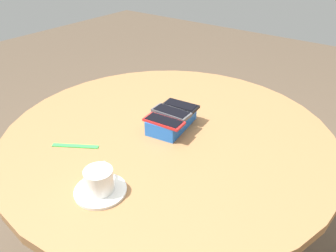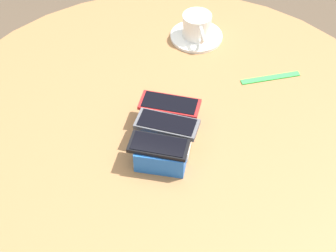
{
  "view_description": "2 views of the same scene",
  "coord_description": "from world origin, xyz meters",
  "px_view_note": "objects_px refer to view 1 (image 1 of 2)",
  "views": [
    {
      "loc": [
        0.77,
        0.58,
        1.35
      ],
      "look_at": [
        0.0,
        0.0,
        0.77
      ],
      "focal_mm": 35.0,
      "sensor_mm": 36.0,
      "label": 1
    },
    {
      "loc": [
        -0.82,
        -0.28,
        1.68
      ],
      "look_at": [
        0.0,
        0.0,
        0.77
      ],
      "focal_mm": 60.0,
      "sensor_mm": 36.0,
      "label": 2
    }
  ],
  "objects_px": {
    "phone_box": "(172,120)",
    "phone_red": "(164,121)",
    "phone_black": "(181,106)",
    "round_table": "(168,157)",
    "saucer": "(101,191)",
    "lanyard_strap": "(75,146)",
    "coffee_cup": "(99,179)",
    "phone_gray": "(171,112)"
  },
  "relations": [
    {
      "from": "saucer",
      "to": "phone_box",
      "type": "bearing_deg",
      "value": -172.97
    },
    {
      "from": "phone_box",
      "to": "phone_black",
      "type": "xyz_separation_m",
      "value": [
        -0.06,
        -0.0,
        0.03
      ]
    },
    {
      "from": "phone_gray",
      "to": "phone_red",
      "type": "bearing_deg",
      "value": 13.49
    },
    {
      "from": "phone_gray",
      "to": "saucer",
      "type": "distance_m",
      "value": 0.39
    },
    {
      "from": "phone_black",
      "to": "round_table",
      "type": "bearing_deg",
      "value": 6.83
    },
    {
      "from": "round_table",
      "to": "phone_red",
      "type": "distance_m",
      "value": 0.17
    },
    {
      "from": "round_table",
      "to": "phone_red",
      "type": "relative_size",
      "value": 8.09
    },
    {
      "from": "phone_red",
      "to": "saucer",
      "type": "bearing_deg",
      "value": 5.89
    },
    {
      "from": "phone_box",
      "to": "lanyard_strap",
      "type": "distance_m",
      "value": 0.34
    },
    {
      "from": "phone_box",
      "to": "phone_gray",
      "type": "height_order",
      "value": "phone_gray"
    },
    {
      "from": "saucer",
      "to": "phone_black",
      "type": "bearing_deg",
      "value": -173.44
    },
    {
      "from": "round_table",
      "to": "coffee_cup",
      "type": "relative_size",
      "value": 11.52
    },
    {
      "from": "phone_red",
      "to": "saucer",
      "type": "height_order",
      "value": "phone_red"
    },
    {
      "from": "phone_black",
      "to": "saucer",
      "type": "bearing_deg",
      "value": 6.56
    },
    {
      "from": "round_table",
      "to": "lanyard_strap",
      "type": "bearing_deg",
      "value": -35.62
    },
    {
      "from": "phone_gray",
      "to": "lanyard_strap",
      "type": "bearing_deg",
      "value": -31.55
    },
    {
      "from": "phone_box",
      "to": "phone_red",
      "type": "bearing_deg",
      "value": 12.72
    },
    {
      "from": "round_table",
      "to": "coffee_cup",
      "type": "height_order",
      "value": "coffee_cup"
    },
    {
      "from": "round_table",
      "to": "lanyard_strap",
      "type": "distance_m",
      "value": 0.33
    },
    {
      "from": "phone_black",
      "to": "lanyard_strap",
      "type": "height_order",
      "value": "phone_black"
    },
    {
      "from": "phone_black",
      "to": "coffee_cup",
      "type": "height_order",
      "value": "coffee_cup"
    },
    {
      "from": "phone_box",
      "to": "phone_red",
      "type": "height_order",
      "value": "phone_red"
    },
    {
      "from": "phone_black",
      "to": "saucer",
      "type": "relative_size",
      "value": 0.93
    },
    {
      "from": "phone_red",
      "to": "coffee_cup",
      "type": "xyz_separation_m",
      "value": [
        0.32,
        0.03,
        -0.02
      ]
    },
    {
      "from": "round_table",
      "to": "phone_box",
      "type": "height_order",
      "value": "phone_box"
    },
    {
      "from": "phone_gray",
      "to": "lanyard_strap",
      "type": "height_order",
      "value": "phone_gray"
    },
    {
      "from": "phone_gray",
      "to": "coffee_cup",
      "type": "height_order",
      "value": "coffee_cup"
    },
    {
      "from": "phone_box",
      "to": "phone_black",
      "type": "height_order",
      "value": "phone_black"
    },
    {
      "from": "phone_gray",
      "to": "phone_red",
      "type": "height_order",
      "value": "phone_gray"
    },
    {
      "from": "saucer",
      "to": "lanyard_strap",
      "type": "bearing_deg",
      "value": -113.73
    },
    {
      "from": "phone_gray",
      "to": "phone_box",
      "type": "bearing_deg",
      "value": 154.2
    },
    {
      "from": "phone_red",
      "to": "lanyard_strap",
      "type": "height_order",
      "value": "phone_red"
    },
    {
      "from": "saucer",
      "to": "lanyard_strap",
      "type": "height_order",
      "value": "saucer"
    },
    {
      "from": "phone_box",
      "to": "phone_gray",
      "type": "bearing_deg",
      "value": -25.8
    },
    {
      "from": "phone_black",
      "to": "coffee_cup",
      "type": "xyz_separation_m",
      "value": [
        0.44,
        0.05,
        -0.02
      ]
    },
    {
      "from": "round_table",
      "to": "saucer",
      "type": "xyz_separation_m",
      "value": [
        0.35,
        0.04,
        0.12
      ]
    },
    {
      "from": "phone_red",
      "to": "saucer",
      "type": "relative_size",
      "value": 1.0
    },
    {
      "from": "saucer",
      "to": "lanyard_strap",
      "type": "relative_size",
      "value": 0.92
    },
    {
      "from": "phone_box",
      "to": "saucer",
      "type": "xyz_separation_m",
      "value": [
        0.38,
        0.05,
        -0.02
      ]
    },
    {
      "from": "phone_red",
      "to": "lanyard_strap",
      "type": "bearing_deg",
      "value": -40.4
    },
    {
      "from": "phone_gray",
      "to": "phone_red",
      "type": "relative_size",
      "value": 0.99
    },
    {
      "from": "round_table",
      "to": "phone_gray",
      "type": "bearing_deg",
      "value": -165.3
    }
  ]
}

